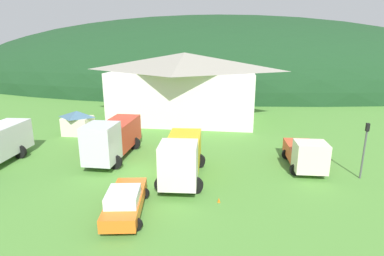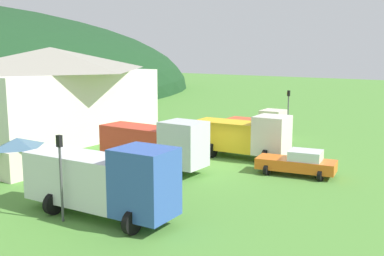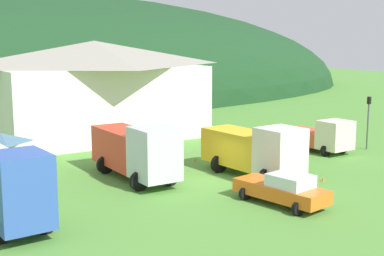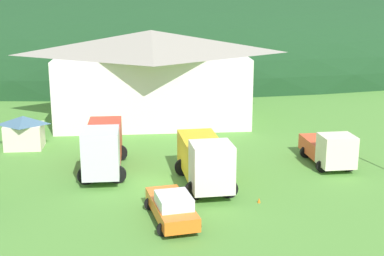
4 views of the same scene
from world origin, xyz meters
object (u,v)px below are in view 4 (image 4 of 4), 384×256
object	(u,v)px
light_truck_cream	(329,149)
traffic_cone_near_pickup	(259,203)
traffic_cone_mid_row	(185,159)
service_pickup_orange	(172,207)
play_shed_cream	(24,132)
heavy_rig_striped	(205,159)
tow_truck_silver	(103,146)
depot_building	(152,74)

from	to	relation	value
light_truck_cream	traffic_cone_near_pickup	bearing A→B (deg)	-47.76
traffic_cone_near_pickup	traffic_cone_mid_row	world-z (taller)	traffic_cone_near_pickup
light_truck_cream	service_pickup_orange	distance (m)	13.92
service_pickup_orange	traffic_cone_near_pickup	bearing A→B (deg)	102.81
play_shed_cream	heavy_rig_striped	world-z (taller)	heavy_rig_striped
service_pickup_orange	tow_truck_silver	bearing A→B (deg)	-164.11
tow_truck_silver	traffic_cone_near_pickup	world-z (taller)	tow_truck_silver
depot_building	tow_truck_silver	bearing A→B (deg)	-103.55
tow_truck_silver	traffic_cone_mid_row	world-z (taller)	tow_truck_silver
play_shed_cream	tow_truck_silver	world-z (taller)	tow_truck_silver
traffic_cone_mid_row	depot_building	bearing A→B (deg)	99.09
light_truck_cream	traffic_cone_mid_row	world-z (taller)	light_truck_cream
traffic_cone_near_pickup	light_truck_cream	bearing A→B (deg)	44.75
play_shed_cream	service_pickup_orange	world-z (taller)	play_shed_cream
traffic_cone_near_pickup	heavy_rig_striped	bearing A→B (deg)	132.98
play_shed_cream	traffic_cone_mid_row	distance (m)	12.59
light_truck_cream	service_pickup_orange	world-z (taller)	light_truck_cream
play_shed_cream	traffic_cone_near_pickup	distance (m)	19.84
depot_building	service_pickup_orange	world-z (taller)	depot_building
heavy_rig_striped	traffic_cone_near_pickup	distance (m)	4.41
play_shed_cream	depot_building	bearing A→B (deg)	41.06
tow_truck_silver	traffic_cone_near_pickup	distance (m)	11.19
tow_truck_silver	traffic_cone_near_pickup	bearing A→B (deg)	55.27
heavy_rig_striped	service_pickup_orange	xyz separation A→B (m)	(-2.31, -5.09, -0.90)
depot_building	heavy_rig_striped	world-z (taller)	depot_building
depot_building	service_pickup_orange	size ratio (longest dim) A/B	3.43
tow_truck_silver	heavy_rig_striped	distance (m)	7.14
play_shed_cream	heavy_rig_striped	size ratio (longest dim) A/B	0.41
depot_building	traffic_cone_near_pickup	size ratio (longest dim) A/B	29.88
play_shed_cream	heavy_rig_striped	xyz separation A→B (m)	(12.66, -9.43, 0.43)
light_truck_cream	traffic_cone_near_pickup	xyz separation A→B (m)	(-6.15, -6.10, -1.21)
depot_building	traffic_cone_near_pickup	world-z (taller)	depot_building
tow_truck_silver	heavy_rig_striped	xyz separation A→B (m)	(6.34, -3.28, -0.09)
play_shed_cream	heavy_rig_striped	distance (m)	15.80
depot_building	tow_truck_silver	world-z (taller)	depot_building
depot_building	tow_truck_silver	xyz separation A→B (m)	(-3.56, -14.77, -2.39)
service_pickup_orange	traffic_cone_near_pickup	size ratio (longest dim) A/B	8.72
heavy_rig_striped	service_pickup_orange	distance (m)	5.66
depot_building	play_shed_cream	size ratio (longest dim) A/B	6.05
play_shed_cream	traffic_cone_near_pickup	xyz separation A→B (m)	(15.43, -12.40, -1.30)
tow_truck_silver	traffic_cone_mid_row	size ratio (longest dim) A/B	16.31
light_truck_cream	traffic_cone_near_pickup	size ratio (longest dim) A/B	9.20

